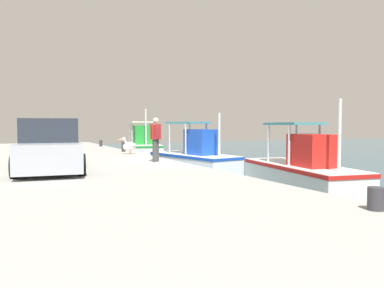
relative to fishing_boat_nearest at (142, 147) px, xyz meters
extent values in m
cube|color=#9E9E99|center=(10.83, -7.27, -0.32)|extent=(36.00, 10.00, 0.80)
cube|color=white|center=(-0.10, 0.02, -0.25)|extent=(5.63, 3.02, 0.93)
cube|color=#1E8C2D|center=(-0.10, 0.02, 0.13)|extent=(5.68, 3.07, 0.12)
cube|color=#1E8C2D|center=(0.56, -0.11, 0.83)|extent=(1.70, 1.47, 1.23)
cylinder|color=silver|center=(-1.42, -0.42, 0.92)|extent=(0.08, 0.08, 1.42)
cylinder|color=silver|center=(-1.14, 0.94, 0.92)|extent=(0.08, 0.08, 1.42)
cylinder|color=silver|center=(0.00, -0.71, 0.92)|extent=(0.08, 0.08, 1.42)
cylinder|color=silver|center=(0.28, 0.66, 0.92)|extent=(0.08, 0.08, 1.42)
cube|color=silver|center=(-0.57, 0.12, 1.67)|extent=(2.41, 1.87, 0.08)
cylinder|color=silver|center=(1.86, -0.38, 1.35)|extent=(0.10, 0.10, 2.28)
cube|color=white|center=(8.29, -0.22, -0.31)|extent=(5.26, 2.61, 0.82)
cube|color=#1947B7|center=(8.29, -0.22, 0.03)|extent=(5.31, 2.66, 0.12)
cube|color=#1947B7|center=(8.91, -0.11, 0.69)|extent=(1.57, 1.28, 1.16)
cylinder|color=silver|center=(7.28, -1.02, 0.82)|extent=(0.08, 0.08, 1.43)
cylinder|color=silver|center=(7.06, 0.17, 0.82)|extent=(0.08, 0.08, 1.43)
cylinder|color=silver|center=(8.62, -0.78, 0.82)|extent=(0.08, 0.08, 1.43)
cylinder|color=silver|center=(8.40, 0.41, 0.82)|extent=(0.08, 0.08, 1.43)
cube|color=teal|center=(7.84, -0.30, 1.58)|extent=(2.24, 1.62, 0.08)
cylinder|color=silver|center=(10.14, 0.12, 1.05)|extent=(0.10, 0.10, 1.88)
cube|color=white|center=(14.54, 0.70, -0.28)|extent=(5.52, 2.52, 0.87)
cube|color=red|center=(14.54, 0.70, 0.07)|extent=(5.56, 2.57, 0.12)
cube|color=red|center=(15.20, 0.59, 0.66)|extent=(1.63, 1.22, 1.03)
cylinder|color=silver|center=(13.27, 0.35, 0.81)|extent=(0.08, 0.08, 1.32)
cylinder|color=silver|center=(13.46, 1.47, 0.81)|extent=(0.08, 0.08, 1.32)
cylinder|color=silver|center=(14.68, 0.10, 0.81)|extent=(0.08, 0.08, 1.32)
cylinder|color=silver|center=(14.88, 1.22, 0.81)|extent=(0.08, 0.08, 1.32)
cube|color=teal|center=(14.07, 0.79, 1.51)|extent=(2.33, 1.55, 0.08)
cylinder|color=silver|center=(16.51, 0.36, 1.18)|extent=(0.10, 0.10, 2.06)
cylinder|color=tan|center=(6.84, -2.88, 0.19)|extent=(0.04, 0.04, 0.22)
cylinder|color=tan|center=(6.96, -2.87, 0.19)|extent=(0.04, 0.04, 0.22)
ellipsoid|color=white|center=(6.90, -2.92, 0.44)|extent=(0.37, 0.66, 0.40)
ellipsoid|color=silver|center=(6.90, -2.87, 0.50)|extent=(0.41, 0.57, 0.28)
cylinder|color=white|center=(6.91, -3.11, 0.66)|extent=(0.10, 0.20, 0.27)
sphere|color=white|center=(6.92, -3.20, 0.82)|extent=(0.17, 0.17, 0.16)
cone|color=#F2B272|center=(6.93, -3.39, 0.80)|extent=(0.09, 0.30, 0.07)
cylinder|color=#3F3F42|center=(10.99, -3.16, 0.51)|extent=(0.16, 0.16, 0.85)
cylinder|color=#3F3F42|center=(10.86, -3.01, 0.51)|extent=(0.16, 0.16, 0.85)
cube|color=maroon|center=(10.93, -3.09, 1.22)|extent=(0.46, 0.47, 0.56)
cylinder|color=maroon|center=(11.10, -3.28, 1.20)|extent=(0.10, 0.10, 0.53)
cylinder|color=maroon|center=(10.75, -2.90, 1.20)|extent=(0.10, 0.10, 0.53)
sphere|color=tan|center=(10.93, -3.09, 1.63)|extent=(0.22, 0.22, 0.22)
cylinder|color=black|center=(13.51, -7.96, 0.38)|extent=(0.62, 0.25, 0.60)
cylinder|color=black|center=(13.71, -6.27, 0.38)|extent=(0.62, 0.25, 0.60)
cylinder|color=black|center=(10.99, -7.67, 0.38)|extent=(0.62, 0.25, 0.60)
cylinder|color=black|center=(11.18, -5.98, 0.38)|extent=(0.62, 0.25, 0.60)
cube|color=#A5ADB7|center=(12.35, -6.97, 0.59)|extent=(4.27, 2.15, 0.76)
cube|color=#262D38|center=(12.20, -6.95, 1.31)|extent=(2.36, 1.80, 0.68)
cylinder|color=#333338|center=(-0.30, -2.72, 0.29)|extent=(0.20, 0.20, 0.41)
cylinder|color=#333338|center=(5.11, -2.72, 0.34)|extent=(0.20, 0.20, 0.52)
cylinder|color=#333338|center=(20.12, -2.72, 0.27)|extent=(0.26, 0.26, 0.38)
camera|label=1|loc=(24.26, -8.03, 1.46)|focal=35.27mm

